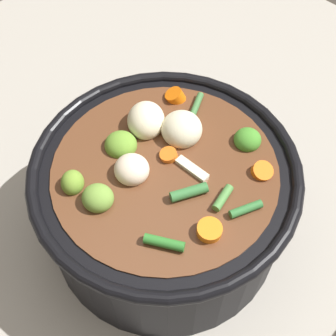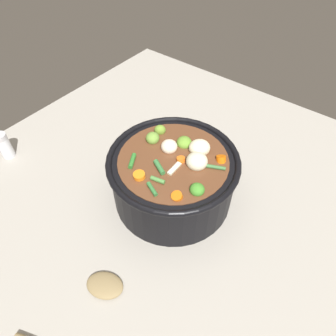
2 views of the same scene
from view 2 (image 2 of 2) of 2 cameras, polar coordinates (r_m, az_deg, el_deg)
ground_plane at (r=0.76m, az=0.87°, el=-5.18°), size 1.10×1.10×0.00m
cooking_pot at (r=0.70m, az=0.96°, el=-1.67°), size 0.29×0.29×0.16m
wooden_spoon at (r=0.64m, az=-13.93°, el=-24.75°), size 0.21×0.20×0.02m
salt_shaker at (r=0.93m, az=-28.17°, el=3.73°), size 0.03×0.03×0.08m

